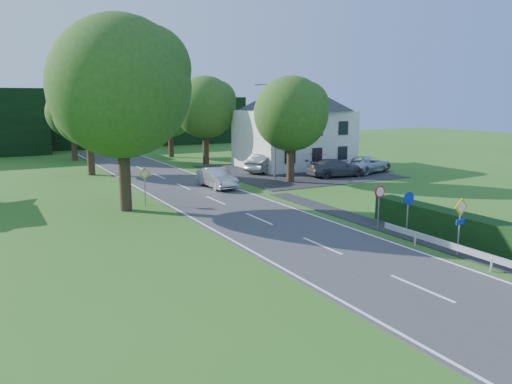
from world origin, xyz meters
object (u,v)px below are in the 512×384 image
parked_car_grey (336,168)px  parked_car_silver_b (367,164)px  motorcycle (206,179)px  parked_car_silver_a (267,163)px  moving_car (217,178)px  parasol (317,162)px  streetlight (274,127)px

parked_car_grey → parked_car_silver_b: parked_car_grey is taller
motorcycle → parked_car_silver_b: parked_car_silver_b is taller
parked_car_grey → parked_car_silver_b: size_ratio=0.97×
parked_car_silver_a → parked_car_silver_b: (7.88, -4.84, -0.09)m
moving_car → parasol: 11.59m
streetlight → parked_car_grey: 6.80m
parked_car_grey → parasol: 2.68m
moving_car → parasol: parasol is taller
moving_car → parked_car_grey: parked_car_grey is taller
parasol → moving_car: bearing=-166.4°
streetlight → parked_car_silver_a: bearing=67.6°
motorcycle → parked_car_silver_a: size_ratio=0.35×
streetlight → motorcycle: streetlight is taller
moving_car → motorcycle: bearing=102.1°
streetlight → parasol: (5.32, 1.17, -3.46)m
motorcycle → parked_car_silver_b: bearing=5.2°
streetlight → moving_car: (-5.95, -1.56, -3.67)m
parked_car_grey → moving_car: bearing=97.7°
parked_car_silver_b → parasol: parasol is taller
moving_car → motorcycle: (-0.31, 1.37, -0.27)m
moving_car → parked_car_silver_b: 15.45m
motorcycle → parked_car_silver_a: parked_car_silver_a is taller
parked_car_grey → parked_car_silver_a: bearing=43.5°
parasol → streetlight: bearing=-167.6°
parked_car_grey → parasol: size_ratio=2.47×
moving_car → parked_car_silver_a: size_ratio=0.89×
moving_car → parked_car_silver_a: 9.32m
motorcycle → parked_car_grey: (11.80, -1.31, 0.29)m
streetlight → parasol: bearing=12.4°
moving_car → parked_car_silver_a: bearing=35.2°
parked_car_silver_b → parked_car_grey: bearing=83.1°
moving_car → parked_car_grey: bearing=-0.4°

